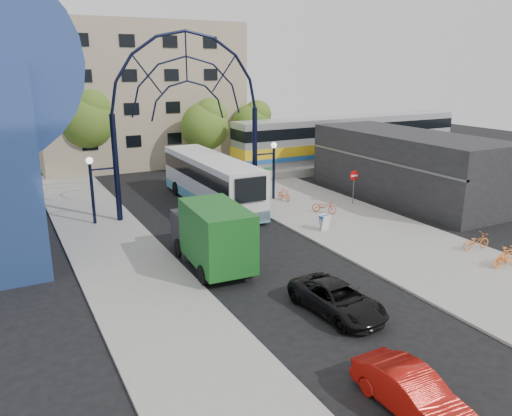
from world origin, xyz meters
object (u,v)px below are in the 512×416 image
bike_near_b (284,195)px  stop_sign (266,182)px  train_car (350,138)px  bike_near_a (324,206)px  city_bus (211,180)px  black_suv (337,299)px  red_sedan (412,393)px  do_not_enter_sign (354,179)px  bike_far_a (476,241)px  street_name_sign (266,178)px  gateway_arch (187,86)px  bike_far_c (502,257)px  bike_far_b (508,257)px  tree_north_b (87,118)px  tree_north_c (253,122)px  tree_north_a (206,124)px  sandwich_board (324,220)px  green_truck (211,234)px

bike_near_b → stop_sign: bearing=-158.6°
train_car → bike_near_b: train_car is taller
bike_near_a → bike_near_b: bearing=65.5°
train_car → city_bus: size_ratio=1.95×
black_suv → red_sedan: red_sedan is taller
black_suv → red_sedan: size_ratio=1.14×
do_not_enter_sign → bike_far_a: bearing=-89.8°
street_name_sign → stop_sign: bearing=-123.6°
do_not_enter_sign → red_sedan: size_ratio=0.62×
gateway_arch → stop_sign: gateway_arch is taller
gateway_arch → bike_near_b: 10.67m
do_not_enter_sign → bike_far_c: do_not_enter_sign is taller
bike_far_b → stop_sign: bearing=25.7°
do_not_enter_sign → tree_north_b: (-14.88, 19.93, 3.29)m
red_sedan → bike_far_c: red_sedan is taller
tree_north_b → red_sedan: size_ratio=2.00×
tree_north_b → tree_north_c: size_ratio=1.23×
train_car → tree_north_a: bearing=164.2°
bike_far_a → stop_sign: bearing=32.5°
sandwich_board → tree_north_c: (6.52, 21.95, 3.53)m
stop_sign → do_not_enter_sign: bearing=-17.9°
sandwich_board → red_sedan: 16.58m
train_car → city_bus: bearing=-158.9°
do_not_enter_sign → red_sedan: do_not_enter_sign is taller
bike_near_a → train_car: bearing=12.1°
bike_near_b → bike_far_b: bike_far_b is taller
city_bus → bike_far_a: size_ratio=7.36×
do_not_enter_sign → street_name_sign: (-5.80, 2.60, 0.15)m
tree_north_b → bike_near_a: (11.64, -20.89, -4.68)m
tree_north_b → city_bus: (5.82, -14.88, -3.42)m
tree_north_a → bike_far_a: (4.91, -26.58, -4.03)m
gateway_arch → bike_near_b: size_ratio=8.89×
stop_sign → tree_north_c: 17.68m
bike_far_c → black_suv: bearing=78.9°
do_not_enter_sign → city_bus: size_ratio=0.19×
bike_near_a → do_not_enter_sign: bearing=-18.1°
gateway_arch → do_not_enter_sign: size_ratio=5.50×
green_truck → city_bus: bearing=70.4°
city_bus → bike_near_b: city_bus is taller
bike_near_a → red_sedan: bearing=-152.8°
sandwich_board → green_truck: bearing=-168.5°
black_suv → bike_far_b: 10.37m
tree_north_c → bike_near_b: size_ratio=4.23×
train_car → black_suv: (-20.04, -24.86, -2.26)m
bike_near_a → bike_far_b: (2.56, -12.12, 0.07)m
train_car → tree_north_a: tree_north_a is taller
green_truck → black_suv: 7.69m
stop_sign → tree_north_b: size_ratio=0.31×
train_car → do_not_enter_sign: bearing=-126.9°
street_name_sign → green_truck: size_ratio=0.41×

